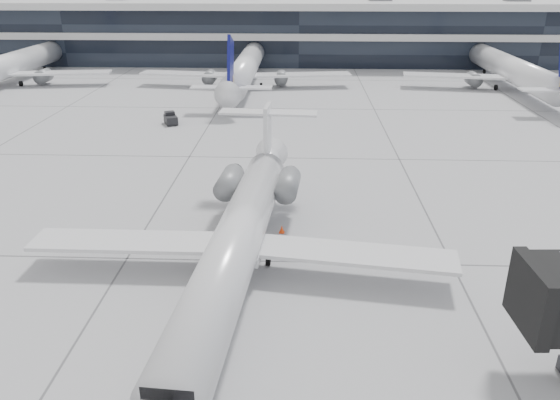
{
  "coord_description": "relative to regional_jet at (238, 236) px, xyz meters",
  "views": [
    {
      "loc": [
        0.71,
        -29.35,
        16.54
      ],
      "look_at": [
        -0.63,
        3.56,
        2.6
      ],
      "focal_mm": 35.0,
      "sensor_mm": 36.0,
      "label": 1
    }
  ],
  "objects": [
    {
      "name": "bg_jet_center",
      "position": [
        -5.19,
        56.52,
        -2.45
      ],
      "size": [
        32.0,
        40.0,
        9.6
      ],
      "primitive_type": null,
      "color": "white",
      "rests_on": "ground"
    },
    {
      "name": "ground",
      "position": [
        2.81,
        1.52,
        -2.45
      ],
      "size": [
        220.0,
        220.0,
        0.0
      ],
      "primitive_type": "plane",
      "color": "#99999C",
      "rests_on": "ground"
    },
    {
      "name": "bg_jet_right",
      "position": [
        34.81,
        56.52,
        -2.45
      ],
      "size": [
        32.0,
        40.0,
        9.6
      ],
      "primitive_type": null,
      "color": "white",
      "rests_on": "ground"
    },
    {
      "name": "regional_jet",
      "position": [
        0.0,
        0.0,
        0.0
      ],
      "size": [
        24.9,
        31.11,
        7.18
      ],
      "rotation": [
        0.0,
        0.0,
        -0.08
      ],
      "color": "silver",
      "rests_on": "ground"
    },
    {
      "name": "terminal",
      "position": [
        2.81,
        83.52,
        2.55
      ],
      "size": [
        170.0,
        22.0,
        10.0
      ],
      "primitive_type": "cube",
      "color": "black",
      "rests_on": "ground"
    },
    {
      "name": "bg_jet_left",
      "position": [
        -42.19,
        56.52,
        -2.45
      ],
      "size": [
        32.0,
        40.0,
        9.6
      ],
      "primitive_type": null,
      "color": "white",
      "rests_on": "ground"
    },
    {
      "name": "far_tug",
      "position": [
        -11.66,
        33.4,
        -1.83
      ],
      "size": [
        2.05,
        2.5,
        1.38
      ],
      "rotation": [
        0.0,
        0.0,
        0.42
      ],
      "color": "black",
      "rests_on": "ground"
    },
    {
      "name": "traffic_cone",
      "position": [
        2.29,
        5.52,
        -2.2
      ],
      "size": [
        0.41,
        0.41,
        0.54
      ],
      "rotation": [
        0.0,
        0.0,
        0.14
      ],
      "color": "#FF3F0D",
      "rests_on": "ground"
    }
  ]
}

